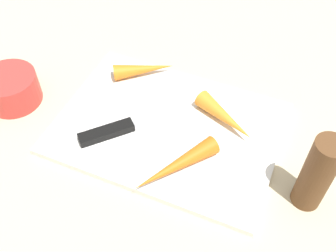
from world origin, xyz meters
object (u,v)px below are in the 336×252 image
(carrot_medium, at_px, (225,117))
(carrot_longest, at_px, (176,166))
(small_bowl, at_px, (11,89))
(knife, at_px, (114,130))
(pepper_grinder, at_px, (317,174))
(carrot_shortest, at_px, (144,69))
(cutting_board, at_px, (168,128))

(carrot_medium, relative_size, carrot_longest, 0.81)
(carrot_medium, xyz_separation_m, small_bowl, (0.36, 0.08, -0.00))
(knife, distance_m, small_bowl, 0.20)
(carrot_longest, bearing_deg, pepper_grinder, 134.11)
(carrot_medium, height_order, carrot_shortest, carrot_medium)
(pepper_grinder, bearing_deg, carrot_shortest, -23.04)
(carrot_medium, relative_size, small_bowl, 1.20)
(knife, bearing_deg, small_bowl, 131.74)
(carrot_medium, xyz_separation_m, pepper_grinder, (-0.15, 0.08, 0.04))
(knife, xyz_separation_m, pepper_grinder, (-0.31, -0.01, 0.05))
(knife, relative_size, small_bowl, 1.65)
(cutting_board, bearing_deg, carrot_medium, -153.65)
(carrot_shortest, xyz_separation_m, pepper_grinder, (-0.32, 0.14, 0.04))
(cutting_board, distance_m, knife, 0.09)
(cutting_board, height_order, small_bowl, small_bowl)
(knife, height_order, small_bowl, small_bowl)
(carrot_shortest, bearing_deg, carrot_medium, -50.83)
(knife, distance_m, carrot_shortest, 0.14)
(carrot_longest, relative_size, carrot_shortest, 1.30)
(cutting_board, height_order, carrot_shortest, carrot_shortest)
(carrot_shortest, relative_size, small_bowl, 1.14)
(cutting_board, xyz_separation_m, pepper_grinder, (-0.23, 0.04, 0.06))
(knife, xyz_separation_m, carrot_shortest, (0.01, -0.14, 0.01))
(cutting_board, bearing_deg, knife, 31.92)
(carrot_shortest, xyz_separation_m, small_bowl, (0.19, 0.14, 0.00))
(carrot_medium, bearing_deg, pepper_grinder, -1.44)
(cutting_board, bearing_deg, carrot_shortest, -47.26)
(knife, relative_size, carrot_medium, 1.38)
(carrot_longest, xyz_separation_m, carrot_shortest, (0.13, -0.17, -0.00))
(small_bowl, bearing_deg, carrot_medium, -167.39)
(carrot_longest, bearing_deg, cutting_board, -116.65)
(cutting_board, relative_size, carrot_shortest, 3.30)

